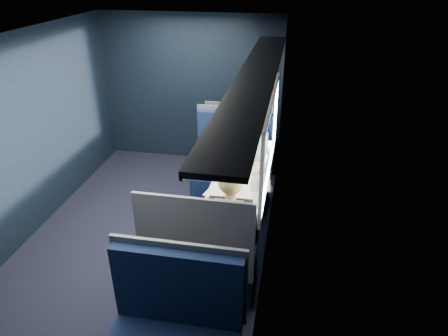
% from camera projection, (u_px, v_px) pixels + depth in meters
% --- Properties ---
extents(ground, '(2.80, 4.20, 0.01)m').
position_uv_depth(ground, '(152.00, 230.00, 4.92)').
color(ground, black).
extents(room_shell, '(3.00, 4.40, 2.40)m').
position_uv_depth(room_shell, '(143.00, 117.00, 4.23)').
color(room_shell, black).
rests_on(room_shell, ground).
extents(table, '(0.62, 1.00, 0.74)m').
position_uv_depth(table, '(236.00, 192.00, 4.45)').
color(table, '#54565E').
rests_on(table, ground).
extents(seat_bay_near, '(1.04, 0.62, 1.26)m').
position_uv_depth(seat_bay_near, '(231.00, 173.00, 5.35)').
color(seat_bay_near, '#0C1636').
rests_on(seat_bay_near, ground).
extents(seat_bay_far, '(1.04, 0.62, 1.26)m').
position_uv_depth(seat_bay_far, '(202.00, 258.00, 3.83)').
color(seat_bay_far, '#0C1636').
rests_on(seat_bay_far, ground).
extents(seat_row_front, '(1.04, 0.51, 1.16)m').
position_uv_depth(seat_row_front, '(242.00, 146.00, 6.16)').
color(seat_row_front, '#0C1636').
rests_on(seat_row_front, ground).
extents(man, '(0.53, 0.56, 1.32)m').
position_uv_depth(man, '(250.00, 160.00, 5.02)').
color(man, black).
rests_on(man, ground).
extents(woman, '(0.53, 0.56, 1.32)m').
position_uv_depth(woman, '(231.00, 224.00, 3.79)').
color(woman, black).
rests_on(woman, ground).
extents(papers, '(0.63, 0.79, 0.01)m').
position_uv_depth(papers, '(236.00, 185.00, 4.42)').
color(papers, white).
rests_on(papers, table).
extents(laptop, '(0.24, 0.30, 0.22)m').
position_uv_depth(laptop, '(265.00, 181.00, 4.38)').
color(laptop, silver).
rests_on(laptop, table).
extents(bottle_small, '(0.07, 0.07, 0.24)m').
position_uv_depth(bottle_small, '(264.00, 163.00, 4.68)').
color(bottle_small, silver).
rests_on(bottle_small, table).
extents(cup, '(0.07, 0.07, 0.09)m').
position_uv_depth(cup, '(263.00, 166.00, 4.73)').
color(cup, white).
rests_on(cup, table).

